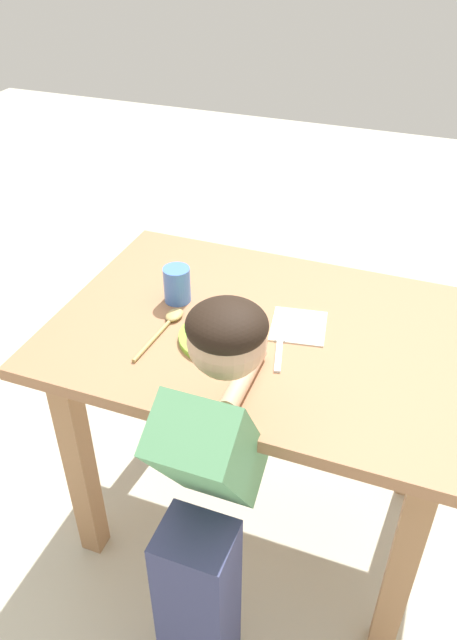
# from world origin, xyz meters

# --- Properties ---
(ground_plane) EXTENTS (8.00, 8.00, 0.00)m
(ground_plane) POSITION_xyz_m (0.00, 0.00, 0.00)
(ground_plane) COLOR beige
(dining_table) EXTENTS (1.08, 0.75, 0.76)m
(dining_table) POSITION_xyz_m (0.00, 0.00, 0.63)
(dining_table) COLOR #A06E4B
(dining_table) RESTS_ON ground_plane
(plate) EXTENTS (0.21, 0.21, 0.06)m
(plate) POSITION_xyz_m (-0.10, -0.08, 0.78)
(plate) COLOR #81CA3A
(plate) RESTS_ON dining_table
(fork) EXTENTS (0.06, 0.19, 0.01)m
(fork) POSITION_xyz_m (0.06, -0.07, 0.76)
(fork) COLOR silver
(fork) RESTS_ON dining_table
(spoon) EXTENTS (0.04, 0.23, 0.02)m
(spoon) POSITION_xyz_m (-0.24, -0.07, 0.77)
(spoon) COLOR tan
(spoon) RESTS_ON dining_table
(drinking_cup) EXTENTS (0.07, 0.07, 0.10)m
(drinking_cup) POSITION_xyz_m (-0.26, 0.04, 0.81)
(drinking_cup) COLOR #4777DC
(drinking_cup) RESTS_ON dining_table
(person) EXTENTS (0.17, 0.47, 1.04)m
(person) POSITION_xyz_m (0.02, -0.44, 0.58)
(person) COLOR #383C66
(person) RESTS_ON ground_plane
(napkin) EXTENTS (0.16, 0.17, 0.00)m
(napkin) POSITION_xyz_m (0.08, 0.04, 0.76)
(napkin) COLOR white
(napkin) RESTS_ON dining_table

